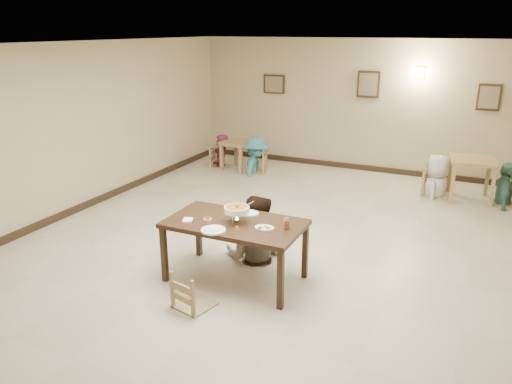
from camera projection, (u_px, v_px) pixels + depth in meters
The scene contains 31 objects.
floor at pixel (278, 250), 7.60m from camera, with size 10.00×10.00×0.00m, color beige.
ceiling at pixel (281, 45), 6.65m from camera, with size 10.00×10.00×0.00m, color silver.
wall_back at pixel (363, 106), 11.43m from camera, with size 10.00×10.00×0.00m, color tan.
wall_left at pixel (69, 131), 8.73m from camera, with size 10.00×10.00×0.00m, color tan.
baseboard_back at pixel (358, 167), 11.85m from camera, with size 8.00×0.06×0.12m, color black.
baseboard_left at pixel (79, 208), 9.17m from camera, with size 0.06×10.00×0.12m, color black.
picture_a at pixel (274, 84), 12.15m from camera, with size 0.55×0.04×0.45m.
picture_b at pixel (368, 84), 11.19m from camera, with size 0.50×0.04×0.60m.
picture_c at pixel (489, 97), 10.23m from camera, with size 0.45×0.04×0.55m.
wall_sconce at pixel (421, 73), 10.66m from camera, with size 0.16×0.05×0.22m, color #FFD88C.
main_table at pixel (235, 227), 6.48m from camera, with size 1.77×1.00×0.83m.
chair_far at pixel (255, 225), 7.33m from camera, with size 0.43×0.43×0.92m.
chair_near at pixel (193, 272), 5.93m from camera, with size 0.42×0.42×0.90m.
main_diner at pixel (255, 196), 7.06m from camera, with size 0.93×0.72×1.90m, color gray.
curry_warmer at pixel (237, 210), 6.38m from camera, with size 0.36×0.33×0.29m.
rice_plate_far at pixel (248, 213), 6.72m from camera, with size 0.31×0.31×0.07m.
rice_plate_near at pixel (213, 230), 6.15m from camera, with size 0.31×0.31×0.07m.
fried_plate at pixel (264, 227), 6.22m from camera, with size 0.25×0.25×0.05m.
chili_dish at pixel (208, 219), 6.51m from camera, with size 0.10×0.10×0.02m.
napkin_cutlery at pixel (188, 220), 6.46m from camera, with size 0.19×0.25×0.03m.
drink_glass at pixel (286, 224), 6.20m from camera, with size 0.07×0.07×0.15m.
bg_table_left at pixel (238, 147), 11.72m from camera, with size 0.79×0.79×0.68m.
bg_table_right at pixel (472, 166), 9.59m from camera, with size 0.94×0.94×0.83m.
bg_chair_ll at pixel (220, 147), 11.96m from camera, with size 0.46×0.46×0.97m.
bg_chair_lr at pixel (256, 153), 11.48m from camera, with size 0.45×0.45×0.95m.
bg_chair_rl at pixel (438, 169), 9.89m from camera, with size 0.51×0.51×1.09m.
bg_chair_rr at pixel (506, 179), 9.43m from camera, with size 0.46×0.46×0.99m.
bg_diner_a at pixel (220, 135), 11.87m from camera, with size 0.58×0.38×1.58m, color #51192E.
bg_diner_b at pixel (256, 137), 11.36m from camera, with size 1.10×0.63×1.70m, color teal.
bg_diner_c at pixel (440, 155), 9.80m from camera, with size 0.82×0.53×1.67m, color silver.
bg_diner_d at pixel (509, 163), 9.33m from camera, with size 0.95×0.40×1.63m, color #477D6D.
Camera 1 is at (2.63, -6.43, 3.22)m, focal length 35.00 mm.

